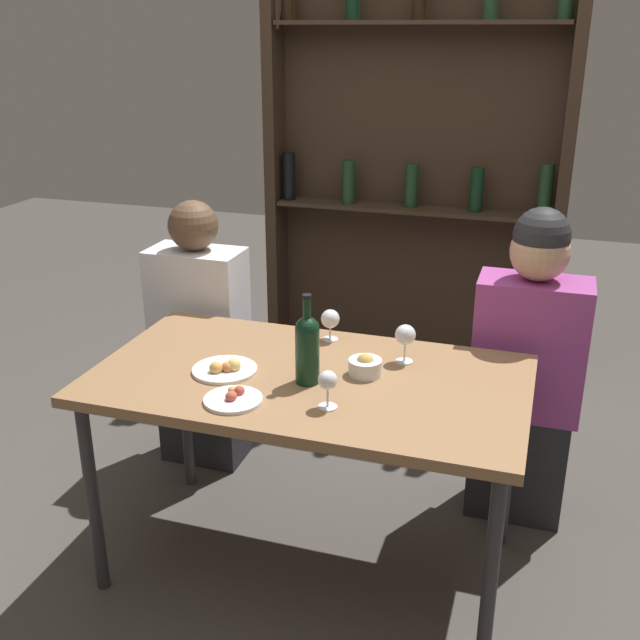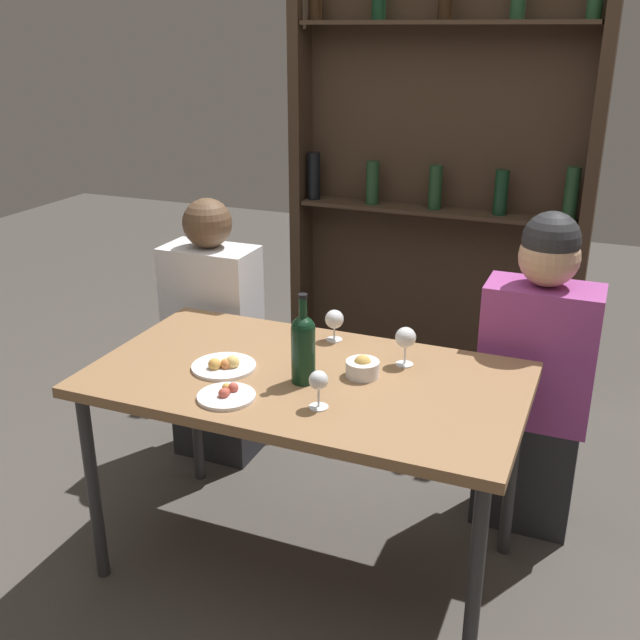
# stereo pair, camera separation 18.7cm
# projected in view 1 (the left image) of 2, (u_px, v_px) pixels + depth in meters

# --- Properties ---
(ground_plane) EXTENTS (10.00, 10.00, 0.00)m
(ground_plane) POSITION_uv_depth(u_px,v_px,m) (310.00, 562.00, 2.73)
(ground_plane) COLOR #47423D
(dining_table) EXTENTS (1.42, 0.79, 0.76)m
(dining_table) POSITION_uv_depth(u_px,v_px,m) (309.00, 392.00, 2.48)
(dining_table) COLOR olive
(dining_table) RESTS_ON ground_plane
(wine_rack_wall) EXTENTS (1.54, 0.21, 2.11)m
(wine_rack_wall) POSITION_uv_depth(u_px,v_px,m) (413.00, 184.00, 3.86)
(wine_rack_wall) COLOR #38281C
(wine_rack_wall) RESTS_ON ground_plane
(wine_bottle) EXTENTS (0.08, 0.08, 0.30)m
(wine_bottle) POSITION_uv_depth(u_px,v_px,m) (307.00, 346.00, 2.36)
(wine_bottle) COLOR black
(wine_bottle) RESTS_ON dining_table
(wine_glass_0) EXTENTS (0.06, 0.06, 0.12)m
(wine_glass_0) POSITION_uv_depth(u_px,v_px,m) (328.00, 382.00, 2.22)
(wine_glass_0) COLOR silver
(wine_glass_0) RESTS_ON dining_table
(wine_glass_1) EXTENTS (0.07, 0.07, 0.12)m
(wine_glass_1) POSITION_uv_depth(u_px,v_px,m) (330.00, 320.00, 2.71)
(wine_glass_1) COLOR silver
(wine_glass_1) RESTS_ON dining_table
(wine_glass_2) EXTENTS (0.07, 0.07, 0.14)m
(wine_glass_2) POSITION_uv_depth(u_px,v_px,m) (405.00, 336.00, 2.52)
(wine_glass_2) COLOR silver
(wine_glass_2) RESTS_ON dining_table
(food_plate_0) EXTENTS (0.18, 0.18, 0.04)m
(food_plate_0) POSITION_uv_depth(u_px,v_px,m) (233.00, 398.00, 2.28)
(food_plate_0) COLOR white
(food_plate_0) RESTS_ON dining_table
(food_plate_1) EXTENTS (0.22, 0.22, 0.05)m
(food_plate_1) POSITION_uv_depth(u_px,v_px,m) (225.00, 369.00, 2.47)
(food_plate_1) COLOR white
(food_plate_1) RESTS_ON dining_table
(snack_bowl) EXTENTS (0.11, 0.11, 0.07)m
(snack_bowl) POSITION_uv_depth(u_px,v_px,m) (365.00, 366.00, 2.45)
(snack_bowl) COLOR white
(snack_bowl) RESTS_ON dining_table
(seated_person_left) EXTENTS (0.39, 0.22, 1.18)m
(seated_person_left) POSITION_uv_depth(u_px,v_px,m) (201.00, 343.00, 3.22)
(seated_person_left) COLOR #26262B
(seated_person_left) RESTS_ON ground_plane
(seated_person_right) EXTENTS (0.41, 0.22, 1.24)m
(seated_person_right) POSITION_uv_depth(u_px,v_px,m) (527.00, 373.00, 2.82)
(seated_person_right) COLOR #26262B
(seated_person_right) RESTS_ON ground_plane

